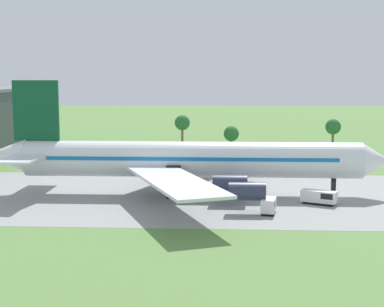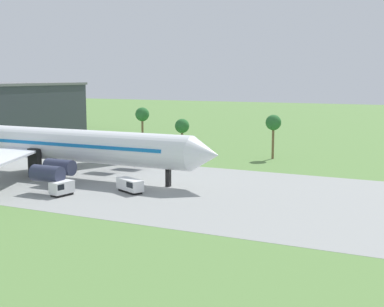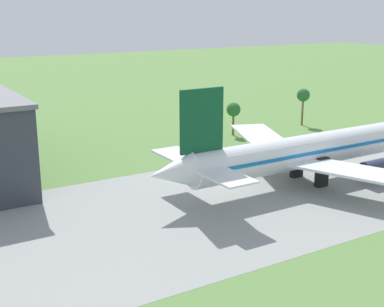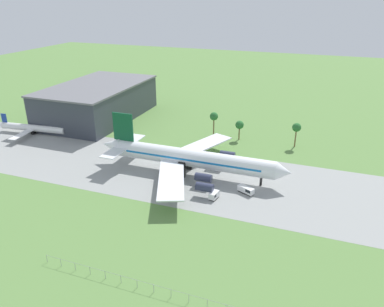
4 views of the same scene
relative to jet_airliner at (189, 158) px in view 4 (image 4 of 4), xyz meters
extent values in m
plane|color=#5B8442|center=(24.98, -0.91, -6.05)|extent=(600.00, 600.00, 0.00)
cube|color=gray|center=(24.98, -0.91, -6.04)|extent=(320.00, 44.00, 0.02)
cylinder|color=white|center=(1.31, 0.00, 0.07)|extent=(57.28, 6.10, 6.10)
cone|color=white|center=(32.39, 0.00, 0.07)|extent=(4.88, 5.98, 5.98)
cone|color=white|center=(-31.15, 0.00, 0.53)|extent=(7.62, 5.79, 5.79)
cube|color=#146BB7|center=(1.31, 0.00, 0.53)|extent=(48.69, 6.22, 0.61)
cube|color=#0F4C2D|center=(-25.51, 0.00, 8.30)|extent=(7.93, 0.50, 10.37)
cube|color=white|center=(-25.81, 0.00, 0.98)|extent=(5.49, 24.39, 0.30)
cube|color=white|center=(-0.65, -14.39, -1.00)|extent=(18.14, 29.66, 0.44)
cube|color=white|center=(-0.65, 14.39, -1.00)|extent=(18.14, 29.66, 0.44)
cylinder|color=#2D334C|center=(7.70, -7.32, -2.77)|extent=(5.49, 2.74, 2.74)
cylinder|color=#2D334C|center=(10.16, -13.42, -2.77)|extent=(5.49, 2.74, 2.74)
cylinder|color=#2D334C|center=(7.70, 7.32, -2.77)|extent=(5.49, 2.74, 2.74)
cylinder|color=#2D334C|center=(10.16, 13.42, -2.77)|extent=(5.49, 2.74, 2.74)
cube|color=black|center=(25.37, 0.00, -3.29)|extent=(0.70, 0.90, 5.51)
cube|color=black|center=(-1.56, -3.35, -3.29)|extent=(2.40, 1.20, 5.51)
cube|color=black|center=(-1.56, 3.35, -3.29)|extent=(2.40, 1.20, 5.51)
cylinder|color=white|center=(-80.40, 13.33, -3.25)|extent=(32.13, 6.10, 2.94)
cube|color=navy|center=(-94.73, 11.90, 0.28)|extent=(2.66, 0.50, 4.12)
cube|color=white|center=(-80.40, 13.33, -3.54)|extent=(6.37, 29.01, 0.24)
cube|color=black|center=(-80.40, 13.33, -4.65)|extent=(1.46, 2.76, 2.80)
cube|color=black|center=(21.85, -6.83, -5.85)|extent=(5.00, 3.66, 0.40)
cube|color=white|center=(21.85, -6.83, -4.73)|extent=(5.84, 4.21, 1.84)
cube|color=black|center=(23.21, -7.49, -4.46)|extent=(2.63, 2.68, 0.90)
cube|color=black|center=(13.36, -13.73, -5.85)|extent=(2.32, 3.51, 0.40)
cube|color=white|center=(13.36, -13.73, -4.67)|extent=(2.62, 4.10, 1.95)
cube|color=black|center=(13.18, -14.77, -4.38)|extent=(2.24, 1.66, 0.90)
cylinder|color=gray|center=(-15.02, -55.91, -5.00)|extent=(0.10, 0.10, 2.10)
cylinder|color=gray|center=(-11.02, -55.91, -5.00)|extent=(0.10, 0.10, 2.10)
cylinder|color=gray|center=(-7.02, -55.91, -5.00)|extent=(0.10, 0.10, 2.10)
cylinder|color=gray|center=(-3.02, -55.91, -5.00)|extent=(0.10, 0.10, 2.10)
cylinder|color=gray|center=(0.98, -55.91, -5.00)|extent=(0.10, 0.10, 2.10)
cylinder|color=gray|center=(4.98, -55.91, -5.00)|extent=(0.10, 0.10, 2.10)
cylinder|color=gray|center=(8.98, -55.91, -5.00)|extent=(0.10, 0.10, 2.10)
cylinder|color=gray|center=(12.98, -55.91, -5.00)|extent=(0.10, 0.10, 2.10)
cylinder|color=gray|center=(16.98, -55.91, -5.00)|extent=(0.10, 0.10, 2.10)
cylinder|color=gray|center=(20.98, -55.91, -5.00)|extent=(0.10, 0.10, 2.10)
cylinder|color=gray|center=(24.98, -55.91, -5.00)|extent=(0.10, 0.10, 2.10)
cylinder|color=gray|center=(24.98, -55.91, -3.99)|extent=(80.00, 0.06, 0.06)
cube|color=#333842|center=(-65.90, 44.48, 2.01)|extent=(36.00, 60.00, 16.12)
cube|color=slate|center=(-65.90, 44.48, 10.47)|extent=(36.72, 61.20, 0.80)
cylinder|color=brown|center=(8.54, 38.55, -2.99)|extent=(0.56, 0.56, 6.13)
sphere|color=#28662D|center=(8.54, 38.55, 0.68)|extent=(3.60, 3.60, 3.60)
cylinder|color=brown|center=(32.17, 38.55, -2.11)|extent=(0.56, 0.56, 7.87)
sphere|color=#28662D|center=(32.17, 38.55, 2.42)|extent=(3.60, 3.60, 3.60)
cylinder|color=brown|center=(-3.02, 38.55, -1.71)|extent=(0.56, 0.56, 8.68)
sphere|color=#28662D|center=(-3.02, 38.55, 3.23)|extent=(3.60, 3.60, 3.60)
camera|label=1|loc=(6.54, -99.19, 14.35)|focal=55.00mm
camera|label=2|loc=(68.79, -80.28, 12.98)|focal=50.00mm
camera|label=3|loc=(-70.31, -70.58, 25.69)|focal=50.00mm
camera|label=4|loc=(41.99, -110.91, 53.12)|focal=35.00mm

